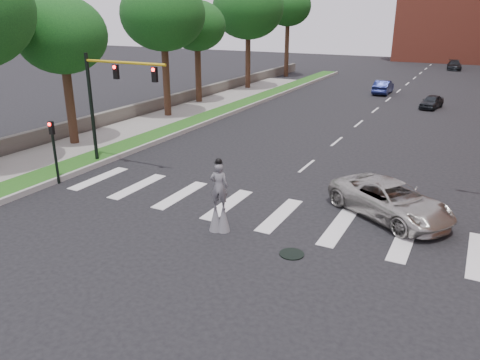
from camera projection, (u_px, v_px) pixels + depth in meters
ground_plane at (243, 218)px, 19.87m from camera, size 160.00×160.00×0.00m
grass_median at (230, 109)px, 41.50m from camera, size 2.00×60.00×0.25m
median_curb at (240, 110)px, 41.04m from camera, size 0.20×60.00×0.28m
sidewalk_left at (129, 129)px, 34.45m from camera, size 4.00×60.00×0.18m
stone_wall at (190, 96)px, 45.40m from camera, size 0.50×56.00×1.10m
manhole at (292, 254)px, 16.89m from camera, size 0.90×0.90×0.04m
traffic_signal at (107, 93)px, 25.18m from camera, size 5.30×0.23×6.20m
secondary_signal at (54, 147)px, 23.23m from camera, size 0.25×0.21×3.23m
stilt_performer at (219, 202)px, 18.32m from camera, size 0.83×0.64×3.04m
suv_crossing at (390, 200)px, 19.75m from camera, size 6.06×5.13×1.54m
car_near at (432, 102)px, 42.19m from camera, size 2.02×3.67×1.18m
car_mid at (383, 87)px, 49.67m from camera, size 1.53×4.35×1.43m
car_far at (454, 65)px, 70.14m from camera, size 2.42×4.84×1.35m
tree_1 at (62, 36)px, 28.37m from camera, size 5.50×5.50×9.27m
tree_2 at (163, 15)px, 36.15m from camera, size 6.59×6.59×10.89m
tree_3 at (197, 26)px, 42.33m from camera, size 5.24×5.24×9.28m
tree_4 at (248, 8)px, 49.93m from camera, size 7.66×7.66×11.88m
tree_5 at (288, 7)px, 60.14m from camera, size 5.91×5.91×11.44m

